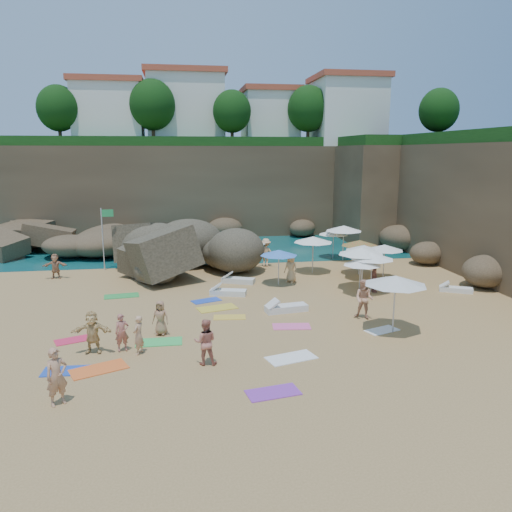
{
  "coord_description": "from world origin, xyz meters",
  "views": [
    {
      "loc": [
        -2.11,
        -22.89,
        7.46
      ],
      "look_at": [
        2.0,
        3.0,
        2.0
      ],
      "focal_mm": 35.0,
      "sensor_mm": 36.0,
      "label": 1
    }
  ],
  "objects": [
    {
      "name": "ground",
      "position": [
        0.0,
        0.0,
        0.0
      ],
      "size": [
        120.0,
        120.0,
        0.0
      ],
      "primitive_type": "plane",
      "color": "tan",
      "rests_on": "ground"
    },
    {
      "name": "seawater",
      "position": [
        0.0,
        30.0,
        0.0
      ],
      "size": [
        120.0,
        120.0,
        0.0
      ],
      "primitive_type": "plane",
      "color": "#0C4751",
      "rests_on": "ground"
    },
    {
      "name": "cliff_back",
      "position": [
        2.0,
        25.0,
        4.0
      ],
      "size": [
        44.0,
        8.0,
        8.0
      ],
      "primitive_type": "cube",
      "color": "brown",
      "rests_on": "ground"
    },
    {
      "name": "cliff_right",
      "position": [
        19.0,
        8.0,
        4.0
      ],
      "size": [
        8.0,
        30.0,
        8.0
      ],
      "primitive_type": "cube",
      "color": "brown",
      "rests_on": "ground"
    },
    {
      "name": "cliff_corner",
      "position": [
        17.0,
        20.0,
        4.0
      ],
      "size": [
        10.0,
        12.0,
        8.0
      ],
      "primitive_type": "cube",
      "color": "brown",
      "rests_on": "ground"
    },
    {
      "name": "rock_promontory",
      "position": [
        -11.0,
        16.0,
        0.0
      ],
      "size": [
        12.0,
        7.0,
        2.0
      ],
      "primitive_type": null,
      "color": "brown",
      "rests_on": "ground"
    },
    {
      "name": "clifftop_buildings",
      "position": [
        2.96,
        25.79,
        11.24
      ],
      "size": [
        28.48,
        9.48,
        7.0
      ],
      "color": "white",
      "rests_on": "cliff_back"
    },
    {
      "name": "clifftop_trees",
      "position": [
        4.78,
        19.52,
        11.26
      ],
      "size": [
        35.6,
        23.82,
        4.4
      ],
      "color": "#11380F",
      "rests_on": "ground"
    },
    {
      "name": "marina_masts",
      "position": [
        -16.5,
        30.0,
        3.0
      ],
      "size": [
        3.1,
        0.1,
        6.0
      ],
      "color": "white",
      "rests_on": "ground"
    },
    {
      "name": "rock_outcrop",
      "position": [
        -1.09,
        8.36,
        0.0
      ],
      "size": [
        8.99,
        7.9,
        3.0
      ],
      "primitive_type": null,
      "rotation": [
        0.0,
        0.0,
        -0.36
      ],
      "color": "brown",
      "rests_on": "ground"
    },
    {
      "name": "flag_pole",
      "position": [
        -6.73,
        9.6,
        2.56
      ],
      "size": [
        0.78,
        0.08,
        4.02
      ],
      "color": "silver",
      "rests_on": "ground"
    },
    {
      "name": "parasol_0",
      "position": [
        2.27,
        7.84,
        1.92
      ],
      "size": [
        2.21,
        2.21,
        2.09
      ],
      "color": "silver",
      "rests_on": "ground"
    },
    {
      "name": "parasol_1",
      "position": [
        8.87,
        10.95,
        1.86
      ],
      "size": [
        2.14,
        2.14,
        2.02
      ],
      "color": "silver",
      "rests_on": "ground"
    },
    {
      "name": "parasol_2",
      "position": [
        9.37,
        10.24,
        2.24
      ],
      "size": [
        2.59,
        2.59,
        2.45
      ],
      "color": "silver",
      "rests_on": "ground"
    },
    {
      "name": "parasol_3",
      "position": [
        6.21,
        6.79,
        2.13
      ],
      "size": [
        2.46,
        2.46,
        2.33
      ],
      "color": "silver",
      "rests_on": "ground"
    },
    {
      "name": "parasol_4",
      "position": [
        7.47,
        1.59,
        1.77
      ],
      "size": [
        2.04,
        2.04,
        1.93
      ],
      "color": "silver",
      "rests_on": "ground"
    },
    {
      "name": "parasol_5",
      "position": [
        8.72,
        4.68,
        1.92
      ],
      "size": [
        2.21,
        2.21,
        2.09
      ],
      "color": "silver",
      "rests_on": "ground"
    },
    {
      "name": "parasol_6",
      "position": [
        8.93,
        5.9,
        2.0
      ],
      "size": [
        2.3,
        2.3,
        2.17
      ],
      "color": "silver",
      "rests_on": "ground"
    },
    {
      "name": "parasol_7",
      "position": [
        7.73,
        2.52,
        2.18
      ],
      "size": [
        2.51,
        2.51,
        2.38
      ],
      "color": "silver",
      "rests_on": "ground"
    },
    {
      "name": "parasol_8",
      "position": [
        8.14,
        1.93,
        2.02
      ],
      "size": [
        2.33,
        2.33,
        2.2
      ],
      "color": "silver",
      "rests_on": "ground"
    },
    {
      "name": "parasol_9",
      "position": [
        9.96,
        4.54,
        1.94
      ],
      "size": [
        2.23,
        2.23,
        2.11
      ],
      "color": "silver",
      "rests_on": "ground"
    },
    {
      "name": "parasol_10",
      "position": [
        3.52,
        4.32,
        1.87
      ],
      "size": [
        2.16,
        2.16,
        2.04
      ],
      "color": "silver",
      "rests_on": "ground"
    },
    {
      "name": "parasol_11",
      "position": [
        6.75,
        -4.04,
        2.26
      ],
      "size": [
        2.61,
        2.61,
        2.46
      ],
      "color": "silver",
      "rests_on": "ground"
    },
    {
      "name": "lounger_0",
      "position": [
        1.84,
        9.21,
        0.12
      ],
      "size": [
        1.57,
        0.6,
        0.24
      ],
      "primitive_type": "cube",
      "rotation": [
        0.0,
        0.0,
        -0.05
      ],
      "color": "silver",
      "rests_on": "ground"
    },
    {
      "name": "lounger_1",
      "position": [
        1.28,
        5.03,
        0.15
      ],
      "size": [
        2.01,
        1.33,
        0.3
      ],
      "primitive_type": "cube",
      "rotation": [
        0.0,
        0.0,
        -0.4
      ],
      "color": "silver",
      "rests_on": "ground"
    },
    {
      "name": "lounger_2",
      "position": [
        9.9,
        2.81,
        0.14
      ],
      "size": [
        1.84,
        0.98,
        0.27
      ],
      "primitive_type": "cube",
      "rotation": [
        0.0,
        0.0,
        0.24
      ],
      "color": "white",
      "rests_on": "ground"
    },
    {
      "name": "lounger_3",
      "position": [
        0.44,
        2.6,
        0.15
      ],
      "size": [
        2.02,
        1.14,
        0.3
      ],
      "primitive_type": "cube",
      "rotation": [
        0.0,
        0.0,
        -0.28
      ],
      "color": "silver",
      "rests_on": "ground"
    },
    {
      "name": "lounger_4",
      "position": [
        12.77,
        1.29,
        0.13
      ],
      "size": [
        1.78,
        1.28,
        0.27
      ],
      "primitive_type": "cube",
      "rotation": [
        0.0,
        0.0,
        -0.47
      ],
      "color": "white",
      "rests_on": "ground"
    },
    {
      "name": "lounger_5",
      "position": [
        2.9,
        -0.61,
        0.16
      ],
      "size": [
        2.1,
        0.97,
        0.31
      ],
      "primitive_type": "cube",
      "rotation": [
        0.0,
        0.0,
        0.15
      ],
      "color": "silver",
      "rests_on": "ground"
    },
    {
      "name": "towel_0",
      "position": [
        -6.06,
        -5.92,
        0.01
      ],
      "size": [
        1.71,
        0.91,
        0.03
      ],
      "primitive_type": "cube",
      "rotation": [
        0.0,
        0.0,
        -0.05
      ],
      "color": "#2249B7",
      "rests_on": "ground"
    },
    {
      "name": "towel_2",
      "position": [
        -5.0,
        -5.95,
        0.02
      ],
      "size": [
        2.14,
        1.65,
        0.03
      ],
      "primitive_type": "cube",
      "rotation": [
        0.0,
        0.0,
        0.41
      ],
      "color": "orange",
      "rests_on": "ground"
    },
    {
      "name": "towel_3",
      "position": [
        -2.99,
        -3.68,
        0.02
      ],
      "size": [
        1.83,
        0.93,
        0.03
      ],
      "primitive_type": "cube",
      "rotation": [
        0.0,
        0.0,
        -0.01
      ],
      "color": "green",
      "rests_on": "ground"
    },
    {
      "name": "towel_4",
      "position": [
        0.12,
        -1.06,
        0.01
      ],
      "size": [
        1.54,
        0.88,
        0.03
      ],
      "primitive_type": "cube",
      "rotation": [
        0.0,
        0.0,
        -0.1
      ],
      "color": "gold",
      "rests_on": "ground"
    },
    {
      "name": "towel_5",
      "position": [
        1.88,
        -6.05,
        0.02
      ],
      "size": [
        2.01,
        1.38,
        0.03
      ],
      "primitive_type": "cube",
      "rotation": [
        0.0,
        0.0,
        0.28
      ],
      "color": "white",
      "rests_on": "ground"
    },
    {
      "name": "towel_6",
      "position": [
        0.71,
        -8.6,
        0.01
      ],
      "size": [
        1.8,
        1.12,
        0.03
      ],
      "primitive_type": "cube",
      "rotation": [
        0.0,
        0.0,
        0.17
      ],
      "color": "purple",
      "rests_on": "ground"
    },
    {
      "name": "towel_7",
      "position": [
        -6.39,
        -2.89,
        0.01
      ],
      "size": [
        1.67,
        1.25,
        0.03
      ],
      "primitive_type": "cube",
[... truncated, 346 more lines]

